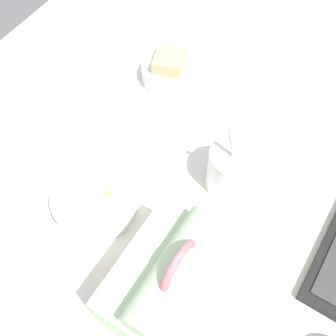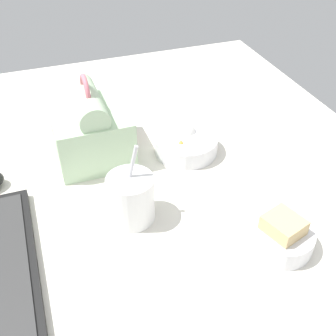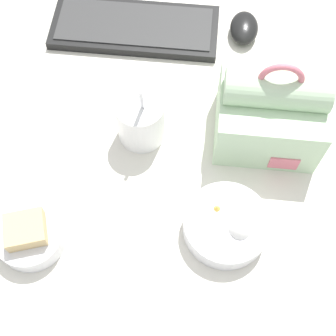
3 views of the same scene
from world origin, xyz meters
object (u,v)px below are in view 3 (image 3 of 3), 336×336
soup_cup (141,119)px  bento_bowl_snacks (226,225)px  lunch_bag (270,111)px  bento_bowl_sandwich (30,235)px  computer_mouse (244,28)px  keyboard (135,27)px

soup_cup → bento_bowl_snacks: bearing=-46.7°
lunch_bag → bento_bowl_sandwich: 45.10cm
bento_bowl_snacks → computer_mouse: size_ratio=1.62×
bento_bowl_sandwich → computer_mouse: 58.36cm
bento_bowl_sandwich → computer_mouse: bearing=55.5°
soup_cup → keyboard: bearing=100.6°
keyboard → lunch_bag: bearing=-39.4°
lunch_bag → computer_mouse: lunch_bag is taller
lunch_bag → computer_mouse: 24.32cm
keyboard → lunch_bag: 35.19cm
keyboard → computer_mouse: size_ratio=3.99×
bento_bowl_sandwich → keyboard: bearing=77.2°
soup_cup → bento_bowl_sandwich: bearing=-124.7°
lunch_bag → bento_bowl_sandwich: bearing=-146.6°
lunch_bag → soup_cup: size_ratio=1.24×
keyboard → bento_bowl_snacks: bearing=-63.6°
bento_bowl_snacks → lunch_bag: bearing=72.7°
lunch_bag → bento_bowl_sandwich: (-37.45, -24.72, -4.51)cm
keyboard → bento_bowl_snacks: bento_bowl_snacks is taller
bento_bowl_snacks → computer_mouse: 43.10cm
bento_bowl_sandwich → computer_mouse: (33.07, 48.09, -0.59)cm
soup_cup → bento_bowl_sandwich: soup_cup is taller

